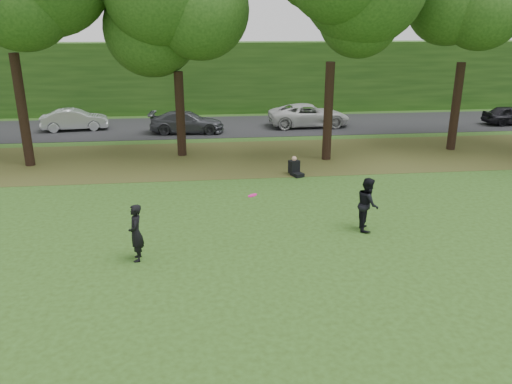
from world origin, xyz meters
The scene contains 9 objects.
ground centered at (0.00, 0.00, 0.00)m, with size 120.00×120.00×0.00m, color #2C4515.
leaf_litter centered at (0.00, 13.00, 0.01)m, with size 60.00×7.00×0.01m, color #463119.
street centered at (0.00, 21.00, 0.01)m, with size 70.00×7.00×0.02m, color black.
far_hedge centered at (0.00, 27.00, 2.50)m, with size 70.00×3.00×5.00m, color #1D4413.
player_left centered at (-3.95, 2.24, 0.82)m, with size 0.60×0.39×1.64m, color black.
player_right centered at (3.12, 3.63, 0.86)m, with size 0.84×0.65×1.72m, color black.
parked_cars centered at (-1.35, 20.15, 0.69)m, with size 41.15×3.57×1.42m.
frisbee centered at (-0.64, 2.96, 1.54)m, with size 0.38×0.38×0.12m.
seated_person centered at (1.98, 9.83, 0.31)m, with size 0.65×0.83×0.83m.
Camera 1 is at (-2.12, -10.71, 6.31)m, focal length 35.00 mm.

